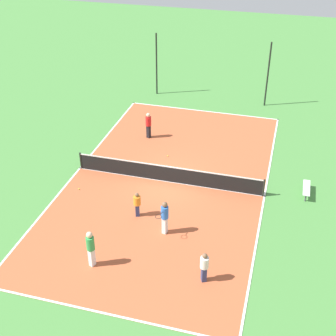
# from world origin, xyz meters

# --- Properties ---
(ground_plane) EXTENTS (80.00, 80.00, 0.00)m
(ground_plane) POSITION_xyz_m (0.00, 0.00, 0.00)
(ground_plane) COLOR #47843D
(court_surface) EXTENTS (10.76, 19.32, 0.02)m
(court_surface) POSITION_xyz_m (0.00, 0.00, 0.01)
(court_surface) COLOR #B75633
(court_surface) RESTS_ON ground_plane
(tennis_net) EXTENTS (10.56, 0.10, 1.04)m
(tennis_net) POSITION_xyz_m (0.00, 0.00, 0.55)
(tennis_net) COLOR black
(tennis_net) RESTS_ON court_surface
(bench) EXTENTS (0.36, 1.53, 0.45)m
(bench) POSITION_xyz_m (7.42, 0.77, 0.39)
(bench) COLOR silver
(bench) RESTS_ON ground_plane
(player_far_white) EXTENTS (0.48, 0.48, 1.47)m
(player_far_white) POSITION_xyz_m (3.45, -6.86, 0.85)
(player_far_white) COLOR navy
(player_far_white) RESTS_ON court_surface
(player_far_green) EXTENTS (0.46, 0.46, 1.83)m
(player_far_green) POSITION_xyz_m (-1.42, -7.25, 1.08)
(player_far_green) COLOR white
(player_far_green) RESTS_ON court_surface
(player_center_orange) EXTENTS (0.47, 0.47, 1.35)m
(player_center_orange) POSITION_xyz_m (-0.65, -3.37, 0.77)
(player_center_orange) COLOR navy
(player_center_orange) RESTS_ON court_surface
(player_coach_red) EXTENTS (0.45, 0.45, 1.72)m
(player_coach_red) POSITION_xyz_m (-2.60, 4.69, 1.01)
(player_coach_red) COLOR black
(player_coach_red) RESTS_ON court_surface
(player_near_blue) EXTENTS (0.52, 0.98, 1.78)m
(player_near_blue) POSITION_xyz_m (1.03, -4.31, 1.06)
(player_near_blue) COLOR white
(player_near_blue) RESTS_ON court_surface
(tennis_ball_left_sideline) EXTENTS (0.07, 0.07, 0.07)m
(tennis_ball_left_sideline) POSITION_xyz_m (-4.08, 0.09, 0.06)
(tennis_ball_left_sideline) COLOR #CCE033
(tennis_ball_left_sideline) RESTS_ON court_surface
(tennis_ball_midcourt) EXTENTS (0.07, 0.07, 0.07)m
(tennis_ball_midcourt) POSITION_xyz_m (-4.45, -2.05, 0.06)
(tennis_ball_midcourt) COLOR #CCE033
(tennis_ball_midcourt) RESTS_ON court_surface
(tennis_ball_right_alley) EXTENTS (0.07, 0.07, 0.07)m
(tennis_ball_right_alley) POSITION_xyz_m (-0.75, 2.65, 0.06)
(tennis_ball_right_alley) COLOR #CCE033
(tennis_ball_right_alley) RESTS_ON court_surface
(fence_post_back_left) EXTENTS (0.12, 0.12, 4.76)m
(fence_post_back_left) POSITION_xyz_m (-4.18, 11.85, 2.38)
(fence_post_back_left) COLOR black
(fence_post_back_left) RESTS_ON ground_plane
(fence_post_back_right) EXTENTS (0.12, 0.12, 4.76)m
(fence_post_back_right) POSITION_xyz_m (4.18, 11.85, 2.38)
(fence_post_back_right) COLOR black
(fence_post_back_right) RESTS_ON ground_plane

